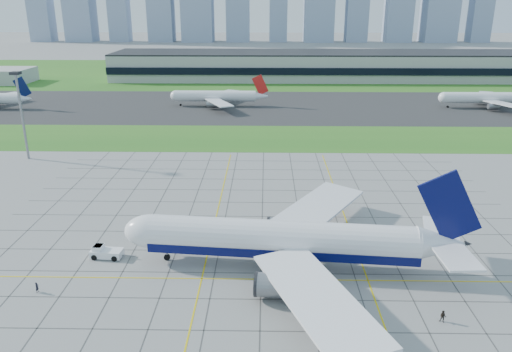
{
  "coord_description": "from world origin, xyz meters",
  "views": [
    {
      "loc": [
        0.67,
        -75.53,
        44.3
      ],
      "look_at": [
        -1.48,
        30.68,
        7.0
      ],
      "focal_mm": 35.0,
      "sensor_mm": 36.0,
      "label": 1
    }
  ],
  "objects": [
    {
      "name": "terminal",
      "position": [
        40.0,
        229.87,
        7.89
      ],
      "size": [
        260.0,
        43.0,
        15.8
      ],
      "color": "#B7B7B2",
      "rests_on": "ground"
    },
    {
      "name": "light_mast",
      "position": [
        -70.0,
        65.0,
        16.18
      ],
      "size": [
        2.5,
        2.5,
        25.6
      ],
      "color": "gray",
      "rests_on": "ground"
    },
    {
      "name": "ground",
      "position": [
        0.0,
        0.0,
        0.0
      ],
      "size": [
        1400.0,
        1400.0,
        0.0
      ],
      "primitive_type": "plane",
      "color": "gray",
      "rests_on": "ground"
    },
    {
      "name": "grass_far",
      "position": [
        0.0,
        255.0,
        0.02
      ],
      "size": [
        700.0,
        145.0,
        0.04
      ],
      "primitive_type": "cube",
      "color": "#22661D",
      "rests_on": "ground"
    },
    {
      "name": "crew_far",
      "position": [
        26.66,
        -13.37,
        0.95
      ],
      "size": [
        1.16,
        1.07,
        1.9
      ],
      "primitive_type": "imported",
      "rotation": [
        0.0,
        0.0,
        -0.49
      ],
      "color": "black",
      "rests_on": "ground"
    },
    {
      "name": "airliner",
      "position": [
        3.95,
        2.37,
        5.24
      ],
      "size": [
        60.83,
        61.39,
        19.15
      ],
      "rotation": [
        0.0,
        0.0,
        -0.09
      ],
      "color": "white",
      "rests_on": "ground"
    },
    {
      "name": "crew_near",
      "position": [
        -35.95,
        -6.65,
        0.89
      ],
      "size": [
        0.55,
        0.72,
        1.77
      ],
      "primitive_type": "imported",
      "rotation": [
        0.0,
        0.0,
        1.36
      ],
      "color": "black",
      "rests_on": "ground"
    },
    {
      "name": "distant_jet_1",
      "position": [
        -21.18,
        144.96,
        4.49
      ],
      "size": [
        41.37,
        42.66,
        14.08
      ],
      "color": "white",
      "rests_on": "ground"
    },
    {
      "name": "grass_median",
      "position": [
        0.0,
        90.0,
        0.02
      ],
      "size": [
        700.0,
        35.0,
        0.04
      ],
      "primitive_type": "cube",
      "color": "#22661D",
      "rests_on": "ground"
    },
    {
      "name": "pushback_tug",
      "position": [
        -28.53,
        5.13,
        1.03
      ],
      "size": [
        8.43,
        3.37,
        2.32
      ],
      "rotation": [
        0.0,
        0.0,
        -0.09
      ],
      "color": "white",
      "rests_on": "ground"
    },
    {
      "name": "apron_markings",
      "position": [
        0.43,
        11.09,
        0.02
      ],
      "size": [
        120.0,
        130.0,
        0.03
      ],
      "color": "#474744",
      "rests_on": "ground"
    },
    {
      "name": "distant_jet_2",
      "position": [
        98.92,
        143.19,
        4.49
      ],
      "size": [
        45.62,
        42.66,
        14.08
      ],
      "color": "white",
      "rests_on": "ground"
    },
    {
      "name": "asphalt_taxiway",
      "position": [
        0.0,
        145.0,
        0.03
      ],
      "size": [
        700.0,
        75.0,
        0.04
      ],
      "primitive_type": "cube",
      "color": "#383838",
      "rests_on": "ground"
    }
  ]
}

